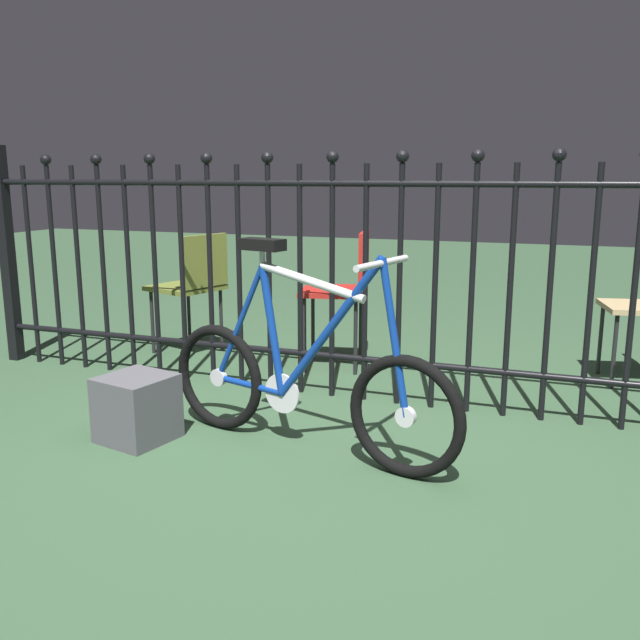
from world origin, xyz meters
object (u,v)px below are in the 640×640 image
Objects in this scene: bicycle at (303,381)px; chair_red at (346,283)px; chair_olive at (193,281)px; display_crate at (137,408)px.

bicycle is 1.36m from chair_red.
chair_olive reaches higher than display_crate.
chair_red reaches higher than chair_olive.
bicycle is 1.80× the size of chair_olive.
chair_red reaches higher than display_crate.
chair_olive is at bearing -178.11° from chair_red.
chair_olive is 1.57m from display_crate.
bicycle reaches higher than chair_olive.
bicycle is 1.71× the size of chair_red.
bicycle is 1.83m from chair_olive.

